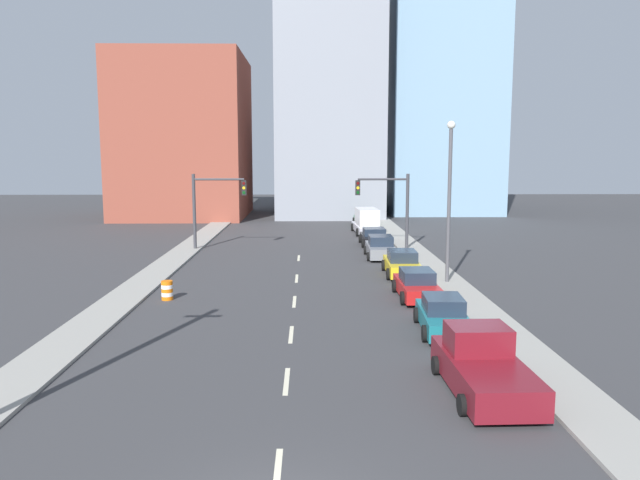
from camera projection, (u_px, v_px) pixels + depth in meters
name	position (u px, v px, depth m)	size (l,w,h in m)	color
sidewalk_left	(207.00, 234.00, 55.68)	(2.06, 88.50, 0.13)	gray
sidewalk_right	(395.00, 233.00, 55.97)	(2.06, 88.50, 0.13)	gray
lane_stripe_at_2m	(277.00, 474.00, 13.99)	(0.16, 2.40, 0.01)	beige
lane_stripe_at_8m	(287.00, 381.00, 19.72)	(0.16, 2.40, 0.01)	beige
lane_stripe_at_13m	(291.00, 334.00, 24.81)	(0.16, 2.40, 0.01)	beige
lane_stripe_at_19m	(294.00, 302.00, 30.34)	(0.16, 2.40, 0.01)	beige
lane_stripe_at_24m	(297.00, 278.00, 35.98)	(0.16, 2.40, 0.01)	beige
lane_stripe_at_31m	(299.00, 258.00, 43.08)	(0.16, 2.40, 0.01)	beige
building_brick_left	(184.00, 137.00, 71.23)	(14.00, 16.00, 18.07)	brown
building_office_center	(328.00, 88.00, 74.66)	(12.00, 20.00, 30.05)	gray
building_glass_right	(436.00, 97.00, 78.97)	(13.00, 20.00, 28.51)	#7A9EB7
traffic_signal_left	(210.00, 201.00, 46.22)	(4.02, 0.35, 5.68)	#38383D
traffic_signal_right	(392.00, 201.00, 46.46)	(4.02, 0.35, 5.68)	#38383D
traffic_barrel	(167.00, 290.00, 30.66)	(0.56, 0.56, 0.95)	orange
street_lamp	(449.00, 191.00, 33.82)	(0.44, 0.44, 8.89)	#4C4C51
pickup_truck_maroon	(483.00, 367.00, 18.81)	(2.48, 5.26, 1.87)	maroon
sedan_teal	(443.00, 316.00, 25.08)	(2.18, 4.55, 1.47)	#196B75
sedan_red	(417.00, 285.00, 30.96)	(2.05, 4.48, 1.45)	red
sedan_yellow	(402.00, 264.00, 36.89)	(2.19, 4.69, 1.49)	gold
sedan_gray	(381.00, 248.00, 43.16)	(2.14, 4.60, 1.54)	slate
sedan_black	(374.00, 237.00, 49.15)	(2.18, 4.42, 1.36)	black
box_truck_silver	(367.00, 222.00, 56.10)	(2.49, 6.33, 2.29)	#B2B2BC
sedan_green	(364.00, 219.00, 63.20)	(2.17, 4.23, 1.41)	#1E6033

